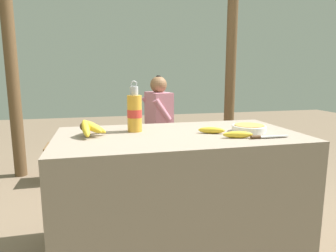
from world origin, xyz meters
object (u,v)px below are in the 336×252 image
water_bottle (135,112)px  support_post_near (10,54)px  wooden_bench (135,146)px  seated_vendor (155,120)px  support_post_far (231,57)px  loose_banana_front (238,135)px  banana_bunch_ripe (90,127)px  knife (264,137)px  serving_bowl (249,128)px  loose_banana_side (211,130)px  banana_bunch_green (89,138)px

water_bottle → support_post_near: size_ratio=0.12×
water_bottle → wooden_bench: (0.16, 1.32, -0.54)m
water_bottle → wooden_bench: bearing=83.2°
water_bottle → wooden_bench: water_bottle is taller
seated_vendor → support_post_far: support_post_far is taller
loose_banana_front → seated_vendor: (-0.16, 1.61, -0.16)m
banana_bunch_ripe → wooden_bench: size_ratio=0.15×
banana_bunch_ripe → wooden_bench: banana_bunch_ripe is taller
water_bottle → knife: bearing=-28.6°
banana_bunch_ripe → loose_banana_front: 0.84m
serving_bowl → support_post_far: (0.69, 1.77, 0.52)m
knife → banana_bunch_ripe: bearing=163.9°
water_bottle → support_post_far: size_ratio=0.12×
seated_vendor → support_post_far: size_ratio=0.42×
banana_bunch_ripe → loose_banana_side: (0.71, -0.09, -0.04)m
loose_banana_side → banana_bunch_green: size_ratio=0.73×
serving_bowl → banana_bunch_green: size_ratio=0.95×
water_bottle → wooden_bench: 1.44m
banana_bunch_ripe → banana_bunch_green: (-0.04, 1.40, -0.37)m
knife → support_post_far: 2.15m
loose_banana_side → knife: bearing=-40.2°
banana_bunch_ripe → loose_banana_side: size_ratio=1.67×
loose_banana_side → banana_bunch_green: 1.71m
knife → seated_vendor: (-0.30, 1.65, -0.15)m
loose_banana_side → knife: 0.31m
water_bottle → loose_banana_side: 0.48m
serving_bowl → knife: bearing=-93.0°
banana_bunch_ripe → knife: bearing=-17.0°
water_bottle → loose_banana_side: (0.44, -0.17, -0.10)m
loose_banana_side → banana_bunch_green: (-0.75, 1.49, -0.33)m
loose_banana_side → seated_vendor: (-0.06, 1.45, -0.16)m
banana_bunch_ripe → water_bottle: (0.27, 0.08, 0.07)m
banana_bunch_ripe → knife: size_ratio=1.19×
knife → banana_bunch_green: bearing=121.0°
banana_bunch_green → knife: bearing=-59.8°
loose_banana_front → banana_bunch_ripe: bearing=163.1°
loose_banana_side → support_post_far: bearing=62.0°
banana_bunch_ripe → support_post_near: 1.91m
loose_banana_front → loose_banana_side: size_ratio=1.07×
loose_banana_front → seated_vendor: seated_vendor is taller
water_bottle → support_post_near: support_post_near is taller
banana_bunch_ripe → support_post_far: bearing=45.5°
loose_banana_front → support_post_near: size_ratio=0.07×
loose_banana_front → seated_vendor: bearing=95.6°
support_post_near → loose_banana_front: bearing=-50.3°
knife → banana_bunch_green: 1.98m
banana_bunch_green → seated_vendor: bearing=-3.5°
loose_banana_front → serving_bowl: bearing=45.3°
water_bottle → seated_vendor: size_ratio=0.29×
water_bottle → banana_bunch_green: size_ratio=1.42×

